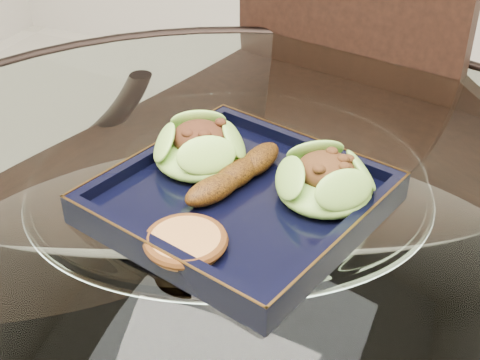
% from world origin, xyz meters
% --- Properties ---
extents(dining_table, '(1.13, 1.13, 0.77)m').
position_xyz_m(dining_table, '(-0.00, -0.00, 0.60)').
color(dining_table, white).
rests_on(dining_table, ground).
extents(dining_chair, '(0.51, 0.51, 1.01)m').
position_xyz_m(dining_chair, '(-0.04, 0.39, 0.56)').
color(dining_chair, black).
rests_on(dining_chair, ground).
extents(navy_plate, '(0.33, 0.33, 0.02)m').
position_xyz_m(navy_plate, '(0.01, 0.01, 0.77)').
color(navy_plate, black).
rests_on(navy_plate, dining_table).
extents(lettuce_wrap_left, '(0.12, 0.12, 0.04)m').
position_xyz_m(lettuce_wrap_left, '(-0.06, 0.05, 0.80)').
color(lettuce_wrap_left, '#66B033').
rests_on(lettuce_wrap_left, navy_plate).
extents(lettuce_wrap_right, '(0.13, 0.13, 0.04)m').
position_xyz_m(lettuce_wrap_right, '(0.09, 0.04, 0.80)').
color(lettuce_wrap_right, '#55922A').
rests_on(lettuce_wrap_right, navy_plate).
extents(roasted_plantain, '(0.07, 0.15, 0.03)m').
position_xyz_m(roasted_plantain, '(-0.00, 0.03, 0.80)').
color(roasted_plantain, '#5B3109').
rests_on(roasted_plantain, navy_plate).
extents(crumb_patty, '(0.08, 0.08, 0.01)m').
position_xyz_m(crumb_patty, '(-0.00, -0.10, 0.79)').
color(crumb_patty, '#AF793A').
rests_on(crumb_patty, navy_plate).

